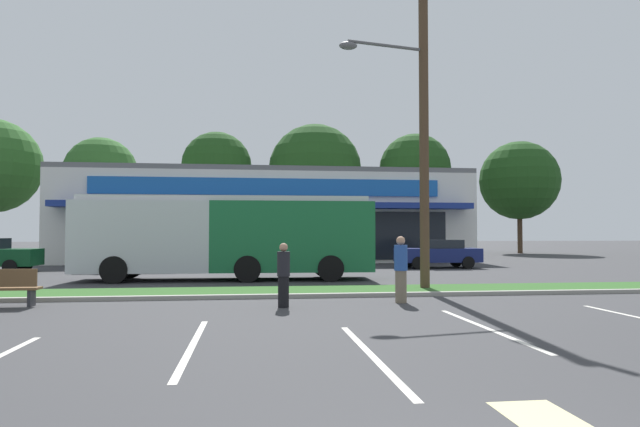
{
  "coord_description": "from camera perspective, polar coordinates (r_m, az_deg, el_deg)",
  "views": [
    {
      "loc": [
        -1.96,
        -2.8,
        1.83
      ],
      "look_at": [
        0.67,
        18.1,
        2.59
      ],
      "focal_mm": 30.92,
      "sensor_mm": 36.0,
      "label": 1
    }
  ],
  "objects": [
    {
      "name": "grass_median",
      "position": [
        17.0,
        -0.52,
        -8.03
      ],
      "size": [
        56.0,
        2.2,
        0.12
      ],
      "primitive_type": "cube",
      "color": "#2D5B23",
      "rests_on": "ground_plane"
    },
    {
      "name": "curb_lip",
      "position": [
        15.8,
        -0.01,
        -8.49
      ],
      "size": [
        56.0,
        0.24,
        0.12
      ],
      "primitive_type": "cube",
      "color": "#99968C",
      "rests_on": "ground_plane"
    },
    {
      "name": "parking_stripe_1",
      "position": [
        9.51,
        -13.04,
        -13.09
      ],
      "size": [
        0.12,
        4.8,
        0.01
      ],
      "primitive_type": "cube",
      "color": "silver",
      "rests_on": "ground_plane"
    },
    {
      "name": "parking_stripe_2",
      "position": [
        8.6,
        5.29,
        -14.33
      ],
      "size": [
        0.12,
        4.8,
        0.01
      ],
      "primitive_type": "cube",
      "color": "silver",
      "rests_on": "ground_plane"
    },
    {
      "name": "parking_stripe_3",
      "position": [
        11.3,
        16.86,
        -11.27
      ],
      "size": [
        0.12,
        4.8,
        0.01
      ],
      "primitive_type": "cube",
      "color": "silver",
      "rests_on": "ground_plane"
    },
    {
      "name": "lot_arrow",
      "position": [
        6.02,
        23.28,
        -19.59
      ],
      "size": [
        0.7,
        1.6,
        0.01
      ],
      "primitive_type": "cube",
      "color": "beige",
      "rests_on": "ground_plane"
    },
    {
      "name": "storefront_building",
      "position": [
        38.6,
        -5.57,
        -0.37
      ],
      "size": [
        25.93,
        12.88,
        5.91
      ],
      "color": "silver",
      "rests_on": "ground_plane"
    },
    {
      "name": "tree_left",
      "position": [
        46.95,
        -21.74,
        3.84
      ],
      "size": [
        5.71,
        5.71,
        9.4
      ],
      "color": "#473323",
      "rests_on": "ground_plane"
    },
    {
      "name": "tree_mid_left",
      "position": [
        48.86,
        -10.65,
        4.75
      ],
      "size": [
        6.07,
        6.07,
        10.64
      ],
      "color": "#473323",
      "rests_on": "ground_plane"
    },
    {
      "name": "tree_mid",
      "position": [
        49.67,
        -0.52,
        4.45
      ],
      "size": [
        8.35,
        8.35,
        11.63
      ],
      "color": "#473323",
      "rests_on": "ground_plane"
    },
    {
      "name": "tree_mid_right",
      "position": [
        49.89,
        9.8,
        4.49
      ],
      "size": [
        6.36,
        6.36,
        10.69
      ],
      "color": "#473323",
      "rests_on": "ground_plane"
    },
    {
      "name": "tree_right",
      "position": [
        53.5,
        19.93,
        3.23
      ],
      "size": [
        7.13,
        7.13,
        10.21
      ],
      "color": "#473323",
      "rests_on": "ground_plane"
    },
    {
      "name": "utility_pole",
      "position": [
        18.08,
        10.32,
        10.32
      ],
      "size": [
        3.14,
        2.38,
        10.69
      ],
      "color": "#4C3826",
      "rests_on": "ground_plane"
    },
    {
      "name": "city_bus",
      "position": [
        21.93,
        -9.63,
        -2.2
      ],
      "size": [
        11.44,
        2.94,
        3.25
      ],
      "rotation": [
        0.0,
        0.0,
        3.11
      ],
      "color": "#196638",
      "rests_on": "ground_plane"
    },
    {
      "name": "bus_stop_bench",
      "position": [
        15.82,
        -29.85,
        -6.6
      ],
      "size": [
        1.6,
        0.45,
        0.95
      ],
      "rotation": [
        0.0,
        0.0,
        3.14
      ],
      "color": "brown",
      "rests_on": "ground_plane"
    },
    {
      "name": "car_0",
      "position": [
        27.83,
        -18.74,
        -4.05
      ],
      "size": [
        4.51,
        1.89,
        1.57
      ],
      "color": "black",
      "rests_on": "ground_plane"
    },
    {
      "name": "car_1",
      "position": [
        29.68,
        12.14,
        -4.05
      ],
      "size": [
        4.29,
        1.91,
        1.48
      ],
      "rotation": [
        0.0,
        0.0,
        3.14
      ],
      "color": "navy",
      "rests_on": "ground_plane"
    },
    {
      "name": "car_4",
      "position": [
        27.66,
        -0.87,
        -4.32
      ],
      "size": [
        4.14,
        1.96,
        1.4
      ],
      "color": "#515459",
      "rests_on": "ground_plane"
    },
    {
      "name": "pedestrian_near_bench",
      "position": [
        14.75,
        8.37,
        -5.73
      ],
      "size": [
        0.35,
        0.35,
        1.75
      ],
      "rotation": [
        0.0,
        0.0,
        1.56
      ],
      "color": "#726651",
      "rests_on": "ground_plane"
    },
    {
      "name": "pedestrian_by_pole",
      "position": [
        13.72,
        -3.8,
        -6.37
      ],
      "size": [
        0.32,
        0.32,
        1.59
      ],
      "rotation": [
        0.0,
        0.0,
        5.11
      ],
      "color": "black",
      "rests_on": "ground_plane"
    }
  ]
}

